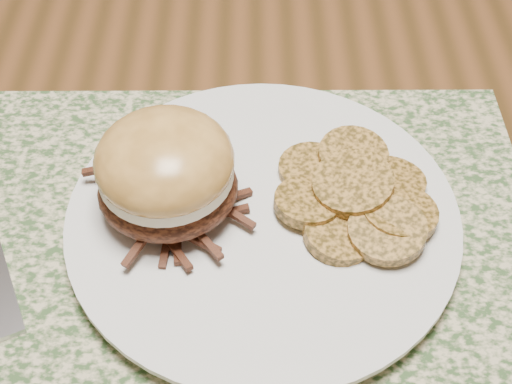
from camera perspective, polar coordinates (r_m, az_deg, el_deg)
The scene contains 5 objects.
dining_table at distance 0.58m, azimuth -4.28°, elevation -7.43°, with size 1.50×0.90×0.75m.
placemat at distance 0.50m, azimuth -2.48°, elevation -4.42°, with size 0.45×0.33×0.00m, color #334F29.
dinner_plate at distance 0.50m, azimuth 0.55°, elevation -2.20°, with size 0.26×0.26×0.02m, color silver.
pork_sandwich at distance 0.48m, azimuth -7.21°, elevation 1.57°, with size 0.11×0.10×0.07m.
roasted_potatoes at distance 0.50m, azimuth 8.11°, elevation -0.24°, with size 0.13×0.14×0.03m.
Camera 1 is at (0.04, -0.32, 1.15)m, focal length 50.00 mm.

